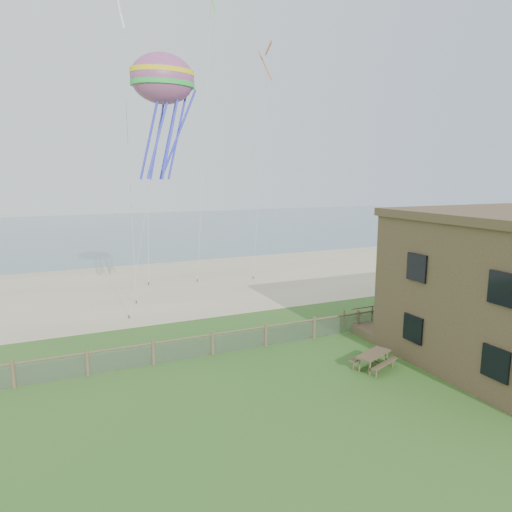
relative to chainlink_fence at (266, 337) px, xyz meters
name	(u,v)px	position (x,y,z in m)	size (l,w,h in m)	color
ground	(327,394)	(0.00, -6.00, -0.55)	(160.00, 160.00, 0.00)	#2D6020
sand_beach	(186,283)	(0.00, 16.00, -0.55)	(72.00, 20.00, 0.02)	tan
ocean	(117,229)	(0.00, 60.00, -0.55)	(160.00, 68.00, 0.02)	slate
chainlink_fence	(266,337)	(0.00, 0.00, 0.00)	(36.20, 0.20, 1.25)	brown
motel_deck	(459,317)	(13.00, -1.00, -0.30)	(15.00, 2.00, 0.50)	brown
picnic_table	(373,360)	(3.45, -4.64, -0.13)	(1.98, 1.50, 0.84)	brown
octopus_kite	(164,114)	(-3.96, 4.94, 11.85)	(3.54, 2.50, 7.28)	orange
kite_red	(268,58)	(5.44, 11.24, 17.09)	(0.98, 0.70, 2.36)	#C44D22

